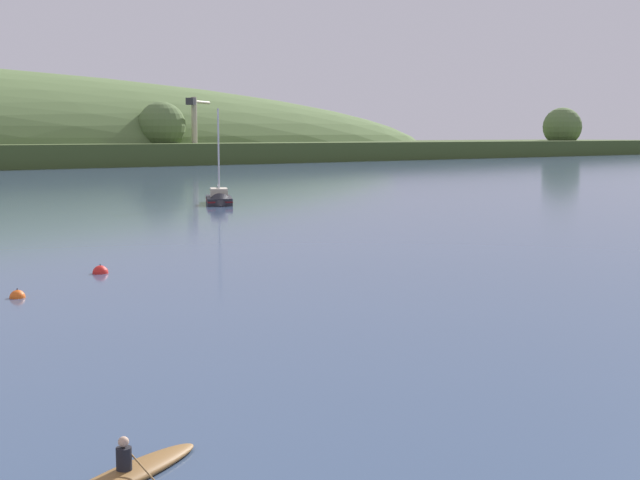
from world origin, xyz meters
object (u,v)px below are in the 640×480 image
(dockside_crane, at_px, (195,132))
(sailboat_near_mooring, at_px, (219,202))
(canoe_with_paddler, at_px, (124,475))
(mooring_buoy_far_upstream, at_px, (18,298))
(mooring_buoy_foreground, at_px, (100,273))

(dockside_crane, relative_size, sailboat_near_mooring, 1.52)
(sailboat_near_mooring, height_order, canoe_with_paddler, sailboat_near_mooring)
(mooring_buoy_far_upstream, bearing_deg, canoe_with_paddler, -100.07)
(canoe_with_paddler, relative_size, mooring_buoy_foreground, 4.84)
(canoe_with_paddler, xyz_separation_m, mooring_buoy_far_upstream, (3.79, 21.36, -0.09))
(dockside_crane, relative_size, canoe_with_paddler, 3.81)
(dockside_crane, distance_m, canoe_with_paddler, 200.34)
(mooring_buoy_foreground, bearing_deg, sailboat_near_mooring, 53.93)
(dockside_crane, height_order, canoe_with_paddler, dockside_crane)
(mooring_buoy_foreground, distance_m, mooring_buoy_far_upstream, 6.85)
(dockside_crane, bearing_deg, canoe_with_paddler, -156.24)
(dockside_crane, xyz_separation_m, mooring_buoy_foreground, (-81.70, -152.73, -7.66))
(mooring_buoy_foreground, bearing_deg, canoe_with_paddler, -109.53)
(canoe_with_paddler, height_order, mooring_buoy_foreground, canoe_with_paddler)
(mooring_buoy_foreground, relative_size, mooring_buoy_far_upstream, 1.17)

